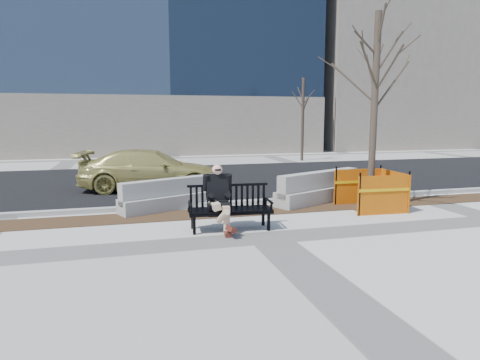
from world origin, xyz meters
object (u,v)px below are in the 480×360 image
at_px(sedan, 151,190).
at_px(jersey_barrier_right, 319,202).
at_px(seated_man, 218,230).
at_px(jersey_barrier_left, 172,209).
at_px(tree_fence, 370,209).
at_px(bench, 230,230).

relative_size(sedan, jersey_barrier_right, 1.50).
height_order(seated_man, jersey_barrier_right, seated_man).
bearing_deg(jersey_barrier_left, sedan, 73.32).
distance_m(tree_fence, sedan, 7.60).
bearing_deg(tree_fence, sedan, 140.48).
xyz_separation_m(seated_man, jersey_barrier_right, (3.70, 2.36, 0.00)).
bearing_deg(sedan, tree_fence, -118.93).
bearing_deg(jersey_barrier_left, tree_fence, -38.75).
distance_m(bench, tree_fence, 4.55).
height_order(bench, jersey_barrier_left, bench).
height_order(sedan, jersey_barrier_right, sedan).
distance_m(tree_fence, jersey_barrier_left, 5.66).
bearing_deg(jersey_barrier_right, seated_man, -172.09).
height_order(bench, jersey_barrier_right, bench).
xyz_separation_m(tree_fence, jersey_barrier_right, (-0.97, 1.29, 0.00)).
xyz_separation_m(seated_man, jersey_barrier_left, (-0.80, 2.57, 0.00)).
bearing_deg(bench, jersey_barrier_right, 39.33).
xyz_separation_m(sedan, jersey_barrier_left, (0.40, -3.34, 0.00)).
xyz_separation_m(bench, sedan, (-1.46, 5.98, 0.00)).
relative_size(seated_man, jersey_barrier_right, 0.46).
xyz_separation_m(jersey_barrier_left, jersey_barrier_right, (4.49, -0.21, 0.00)).
bearing_deg(jersey_barrier_left, seated_man, -96.27).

